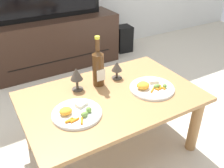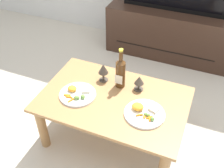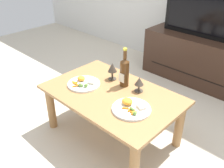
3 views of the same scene
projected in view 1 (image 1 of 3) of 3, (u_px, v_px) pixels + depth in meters
name	position (u px, v px, depth m)	size (l,w,h in m)	color
ground_plane	(111.00, 147.00, 1.71)	(6.40, 6.40, 0.00)	beige
dining_table	(111.00, 106.00, 1.53)	(1.07, 0.69, 0.43)	#9E7042
tv_stand	(55.00, 43.00, 2.65)	(1.38, 0.42, 0.55)	#382319
floor_speaker	(123.00, 39.00, 3.10)	(0.19, 0.19, 0.32)	black
wine_bottle	(98.00, 66.00, 1.53)	(0.07, 0.08, 0.33)	#4C2D14
goblet_left	(76.00, 75.00, 1.49)	(0.08, 0.08, 0.15)	#473D33
goblet_right	(117.00, 67.00, 1.63)	(0.07, 0.07, 0.12)	#473D33
dinner_plate_left	(76.00, 113.00, 1.32)	(0.27, 0.27, 0.05)	white
dinner_plate_right	(151.00, 87.00, 1.54)	(0.28, 0.28, 0.06)	white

